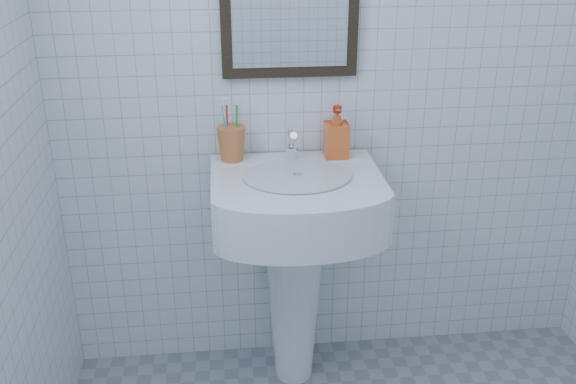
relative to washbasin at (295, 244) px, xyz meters
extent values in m
cube|color=white|center=(0.19, 0.21, 0.61)|extent=(2.20, 0.02, 2.50)
cone|color=white|center=(0.00, 0.03, -0.25)|extent=(0.24, 0.24, 0.77)
cube|color=white|center=(0.00, -0.03, 0.20)|extent=(0.62, 0.44, 0.19)
cube|color=white|center=(0.00, 0.14, 0.29)|extent=(0.62, 0.11, 0.03)
cylinder|color=silver|center=(0.00, -0.06, 0.31)|extent=(0.38, 0.38, 0.01)
cylinder|color=silver|center=(0.00, 0.11, 0.33)|extent=(0.05, 0.05, 0.05)
cylinder|color=silver|center=(0.00, 0.10, 0.39)|extent=(0.03, 0.10, 0.08)
cylinder|color=silver|center=(0.00, 0.13, 0.37)|extent=(0.03, 0.05, 0.09)
imported|color=#D25314|center=(0.17, 0.13, 0.40)|extent=(0.09, 0.09, 0.20)
camera|label=1|loc=(-0.26, -2.15, 1.17)|focal=40.00mm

